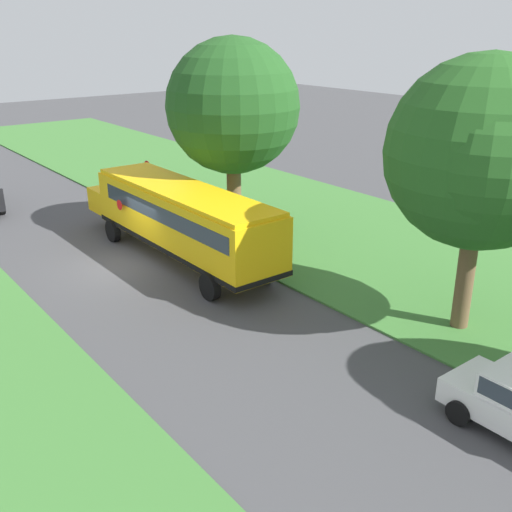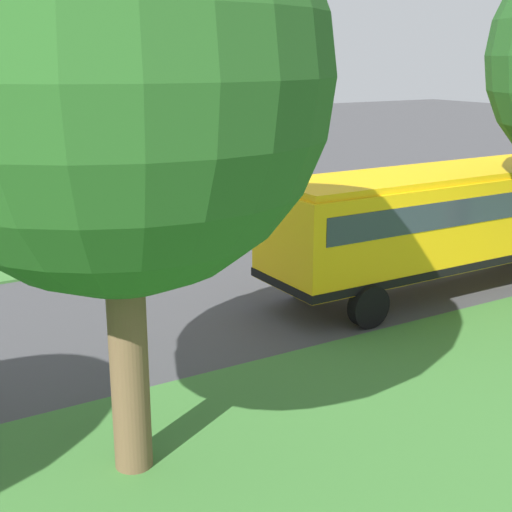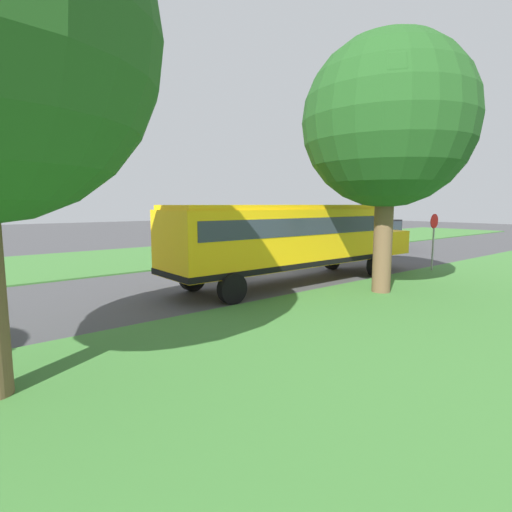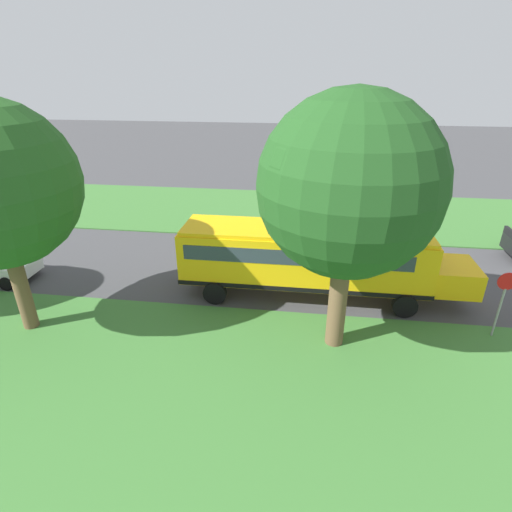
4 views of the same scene
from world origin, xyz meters
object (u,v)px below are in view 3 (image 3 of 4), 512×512
(school_bus, at_px, (294,236))
(stop_sign, at_px, (434,235))
(oak_tree_beside_bus, at_px, (388,119))
(pickup_truck, at_px, (378,234))

(school_bus, xyz_separation_m, stop_sign, (-2.27, -6.94, -0.19))
(school_bus, height_order, stop_sign, school_bus)
(oak_tree_beside_bus, relative_size, stop_sign, 3.23)
(pickup_truck, xyz_separation_m, stop_sign, (-7.30, 6.46, 0.66))
(school_bus, bearing_deg, oak_tree_beside_bus, -166.79)
(pickup_truck, distance_m, stop_sign, 9.77)
(school_bus, height_order, oak_tree_beside_bus, oak_tree_beside_bus)
(school_bus, bearing_deg, stop_sign, -108.10)
(oak_tree_beside_bus, xyz_separation_m, stop_sign, (1.29, -6.10, -4.28))
(pickup_truck, height_order, stop_sign, stop_sign)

